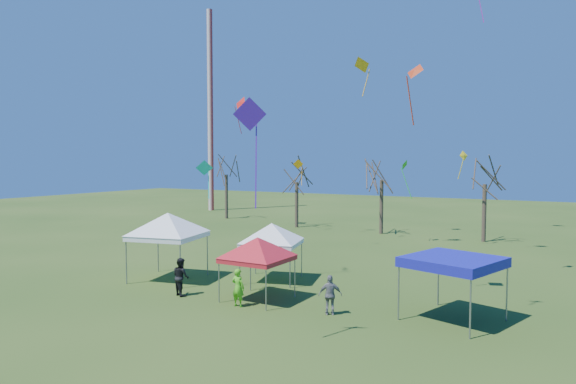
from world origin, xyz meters
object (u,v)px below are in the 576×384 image
object	(u,v)px
tent_white_mid	(272,227)
radio_mast	(210,111)
tent_blue	(453,262)
tree_1	(297,166)
tree_0	(226,159)
tree_2	(382,161)
person_grey	(330,295)
tent_red	(257,242)
person_dark	(181,277)
person_green	(238,288)
tree_3	(485,164)
tent_white_west	(168,217)

from	to	relation	value
tent_white_mid	radio_mast	bearing A→B (deg)	132.03
radio_mast	tent_blue	bearing A→B (deg)	-41.16
tree_1	tent_white_mid	size ratio (longest dim) A/B	1.96
tree_0	tree_2	size ratio (longest dim) A/B	1.03
person_grey	radio_mast	bearing A→B (deg)	-72.94
tent_red	tree_1	bearing A→B (deg)	113.93
tent_blue	person_dark	distance (m)	12.22
tent_red	person_grey	distance (m)	4.26
radio_mast	person_green	xyz separation A→B (m)	(27.35, -33.87, -11.67)
tree_2	tent_red	xyz separation A→B (m)	(1.90, -22.94, -3.62)
tent_white_mid	tent_blue	size ratio (longest dim) A/B	0.95
tree_3	tent_red	xyz separation A→B (m)	(-6.50, -22.61, -3.41)
person_green	tree_2	bearing A→B (deg)	-85.10
person_dark	person_grey	bearing A→B (deg)	-151.70
tree_3	person_dark	world-z (taller)	tree_3
tree_1	tree_3	distance (m)	16.81
tree_2	person_green	bearing A→B (deg)	-85.94
tree_1	tent_white_mid	bearing A→B (deg)	-65.55
tent_red	tent_white_west	bearing A→B (deg)	169.98
tree_2	tent_white_mid	world-z (taller)	tree_2
radio_mast	tree_3	world-z (taller)	radio_mast
tree_3	tent_white_mid	bearing A→B (deg)	-112.27
tree_1	tent_red	size ratio (longest dim) A/B	2.01
tree_1	person_grey	distance (m)	28.00
tree_2	tree_3	bearing A→B (deg)	-2.27
tree_0	person_grey	world-z (taller)	tree_0
tree_2	tent_white_mid	size ratio (longest dim) A/B	2.12
tent_blue	person_dark	xyz separation A→B (m)	(-11.92, -2.26, -1.44)
tent_white_west	tree_3	bearing A→B (deg)	59.21
radio_mast	tent_white_west	world-z (taller)	radio_mast
radio_mast	tent_blue	xyz separation A→B (m)	(35.88, -31.37, -10.17)
tent_blue	person_grey	world-z (taller)	tent_blue
tree_2	person_dark	bearing A→B (deg)	-93.98
tree_1	tent_red	world-z (taller)	tree_1
radio_mast	tree_3	size ratio (longest dim) A/B	3.16
tent_white_west	person_dark	world-z (taller)	tent_white_west
tree_0	tent_white_mid	size ratio (longest dim) A/B	2.19
tree_0	tent_red	xyz separation A→B (m)	(20.38, -25.95, -3.81)
tree_0	person_green	bearing A→B (deg)	-53.45
tree_2	person_grey	size ratio (longest dim) A/B	4.99
tree_0	tree_3	bearing A→B (deg)	-7.08
tree_1	tent_white_west	distance (m)	22.59
tree_2	tent_blue	bearing A→B (deg)	-64.77
radio_mast	tent_white_mid	distance (m)	40.31
tent_white_west	person_dark	distance (m)	4.26
tree_0	tent_red	distance (m)	33.22
tent_white_west	tree_2	bearing A→B (deg)	78.59
radio_mast	tree_0	xyz separation A→B (m)	(7.15, -6.62, -6.01)
tent_white_west	tent_white_mid	distance (m)	5.54
tree_3	person_dark	xyz separation A→B (m)	(-10.07, -23.68, -5.19)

